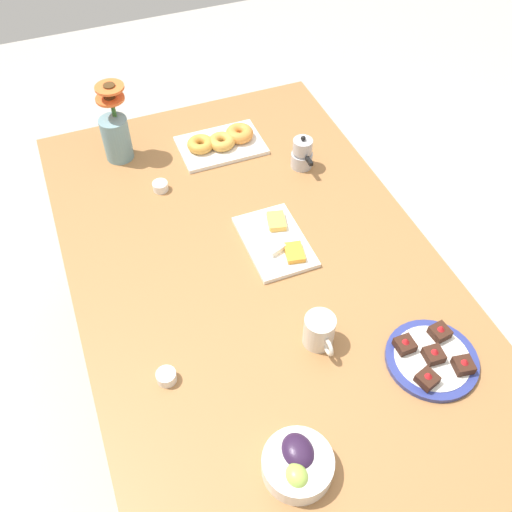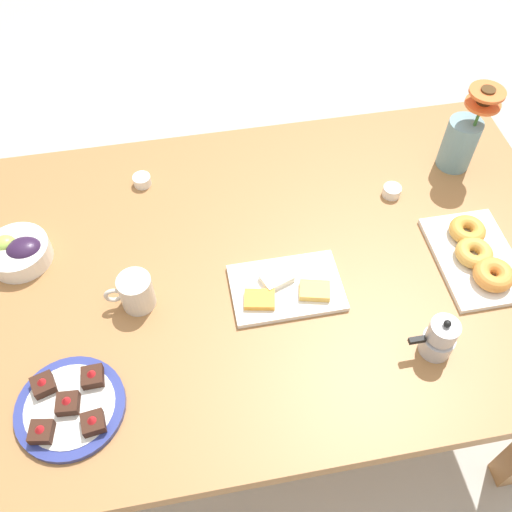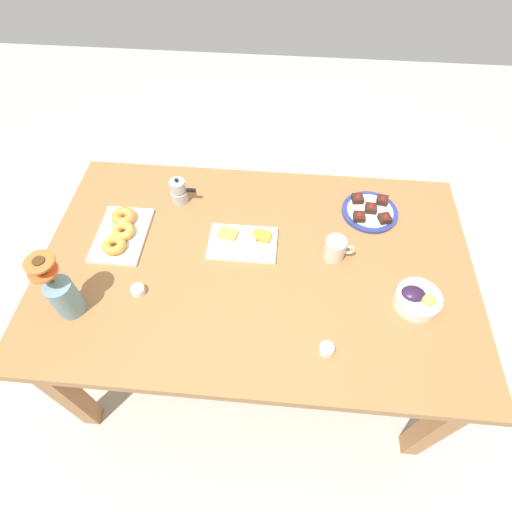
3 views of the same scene
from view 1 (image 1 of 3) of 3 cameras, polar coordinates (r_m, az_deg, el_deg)
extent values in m
plane|color=#B7B2A8|center=(2.21, 0.00, -13.35)|extent=(6.00, 6.00, 0.00)
cube|color=#9E6B3D|center=(1.61, 0.00, -1.40)|extent=(1.60, 1.00, 0.04)
cube|color=#9E6B3D|center=(2.32, -16.36, 2.73)|extent=(0.07, 0.07, 0.70)
cube|color=#9E6B3D|center=(2.45, 3.06, 8.01)|extent=(0.07, 0.07, 0.70)
cube|color=#9E6B3D|center=(1.81, 22.89, -21.85)|extent=(0.07, 0.07, 0.70)
cylinder|color=beige|center=(1.42, 6.32, -7.41)|extent=(0.08, 0.08, 0.09)
cylinder|color=brown|center=(1.38, 6.45, -6.52)|extent=(0.07, 0.07, 0.00)
torus|color=beige|center=(1.39, 7.22, -9.03)|extent=(0.05, 0.01, 0.05)
cylinder|color=white|center=(1.28, 4.18, -20.12)|extent=(0.15, 0.15, 0.05)
ellipsoid|color=#2D1938|center=(1.27, 4.19, -18.93)|extent=(0.08, 0.07, 0.04)
ellipsoid|color=#9EC14C|center=(1.25, 4.09, -21.06)|extent=(0.05, 0.05, 0.04)
cube|color=white|center=(1.64, 1.89, 1.44)|extent=(0.26, 0.17, 0.01)
cube|color=#EFB74C|center=(1.68, 2.06, 3.50)|extent=(0.08, 0.07, 0.02)
cube|color=white|center=(1.61, 1.52, 1.15)|extent=(0.08, 0.07, 0.02)
cube|color=orange|center=(1.60, 3.86, 0.36)|extent=(0.08, 0.06, 0.02)
cube|color=white|center=(1.97, -3.53, 10.97)|extent=(0.19, 0.28, 0.01)
torus|color=gold|center=(1.94, -5.57, 11.07)|extent=(0.10, 0.10, 0.03)
torus|color=gold|center=(1.94, -3.45, 11.35)|extent=(0.10, 0.10, 0.03)
torus|color=orange|center=(1.97, -1.66, 12.16)|extent=(0.10, 0.10, 0.04)
cylinder|color=white|center=(1.39, -8.95, -11.83)|extent=(0.05, 0.05, 0.03)
cylinder|color=#C68923|center=(1.39, -9.00, -11.63)|extent=(0.04, 0.04, 0.01)
cylinder|color=white|center=(1.82, -9.54, 6.89)|extent=(0.05, 0.05, 0.03)
cylinder|color=maroon|center=(1.81, -9.58, 7.12)|extent=(0.04, 0.04, 0.01)
cylinder|color=navy|center=(1.47, 17.16, -9.85)|extent=(0.23, 0.23, 0.01)
cylinder|color=white|center=(1.47, 17.17, -9.81)|extent=(0.18, 0.18, 0.01)
cube|color=#381E14|center=(1.50, 17.90, -7.26)|extent=(0.05, 0.05, 0.02)
cone|color=red|center=(1.48, 18.07, -6.85)|extent=(0.02, 0.02, 0.01)
cube|color=#381E14|center=(1.46, 20.03, -10.23)|extent=(0.05, 0.05, 0.02)
cone|color=red|center=(1.45, 20.22, -9.84)|extent=(0.02, 0.02, 0.01)
cube|color=#381E14|center=(1.45, 14.65, -8.58)|extent=(0.04, 0.04, 0.02)
cone|color=red|center=(1.44, 14.80, -8.18)|extent=(0.02, 0.02, 0.01)
cube|color=#381E14|center=(1.42, 16.74, -11.70)|extent=(0.05, 0.05, 0.02)
cone|color=red|center=(1.40, 16.92, -11.32)|extent=(0.02, 0.02, 0.01)
cube|color=#381E14|center=(1.45, 17.34, -9.42)|extent=(0.05, 0.05, 0.02)
cone|color=red|center=(1.44, 17.52, -9.02)|extent=(0.02, 0.02, 0.01)
cylinder|color=#6B939E|center=(1.94, -13.77, 11.32)|extent=(0.09, 0.09, 0.15)
cylinder|color=#3D702D|center=(1.88, -14.13, 14.65)|extent=(0.01, 0.01, 0.10)
cylinder|color=orange|center=(1.85, -14.45, 16.02)|extent=(0.09, 0.09, 0.01)
cylinder|color=#472D14|center=(1.85, -14.49, 16.17)|extent=(0.04, 0.04, 0.01)
cylinder|color=#3D702D|center=(1.89, -14.20, 14.17)|extent=(0.01, 0.01, 0.06)
cylinder|color=orange|center=(1.87, -14.40, 15.01)|extent=(0.09, 0.09, 0.01)
cylinder|color=#472D14|center=(1.87, -14.43, 15.17)|extent=(0.04, 0.04, 0.01)
cylinder|color=#B7B7BC|center=(1.88, 4.58, 9.58)|extent=(0.07, 0.07, 0.05)
cylinder|color=#B7B7BC|center=(1.86, 4.64, 10.26)|extent=(0.05, 0.05, 0.01)
cylinder|color=#B7B7BC|center=(1.85, 4.69, 10.90)|extent=(0.06, 0.06, 0.04)
sphere|color=black|center=(1.83, 4.75, 11.65)|extent=(0.02, 0.02, 0.02)
cube|color=black|center=(1.82, 5.34, 9.43)|extent=(0.04, 0.01, 0.01)
camera|label=2|loc=(1.42, 43.55, 35.48)|focal=40.00mm
camera|label=3|loc=(1.00, -60.88, 28.10)|focal=28.00mm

